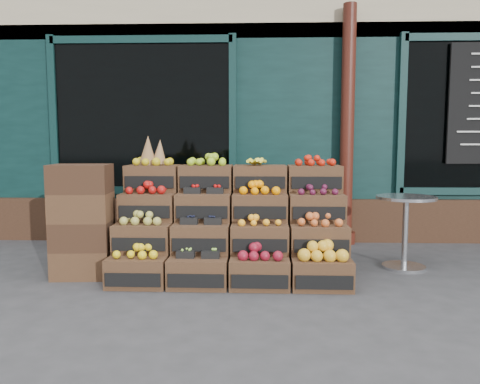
{
  "coord_description": "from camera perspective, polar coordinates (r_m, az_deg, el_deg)",
  "views": [
    {
      "loc": [
        -0.03,
        -4.34,
        1.38
      ],
      "look_at": [
        -0.2,
        0.7,
        0.85
      ],
      "focal_mm": 35.0,
      "sensor_mm": 36.0,
      "label": 1
    }
  ],
  "objects": [
    {
      "name": "spare_crates",
      "position": [
        5.07,
        -18.69,
        -3.38
      ],
      "size": [
        0.61,
        0.44,
        1.16
      ],
      "rotation": [
        0.0,
        0.0,
        0.07
      ],
      "color": "#472E1C",
      "rests_on": "ground"
    },
    {
      "name": "bistro_table",
      "position": [
        5.44,
        19.51,
        -3.64
      ],
      "size": [
        0.64,
        0.64,
        0.8
      ],
      "rotation": [
        0.0,
        0.0,
        0.41
      ],
      "color": "silver",
      "rests_on": "ground"
    },
    {
      "name": "shopkeeper",
      "position": [
        7.45,
        -13.04,
        3.01
      ],
      "size": [
        0.84,
        0.67,
        2.02
      ],
      "primitive_type": "imported",
      "rotation": [
        0.0,
        0.0,
        2.86
      ],
      "color": "#1B5F27",
      "rests_on": "ground"
    },
    {
      "name": "shop_facade",
      "position": [
        9.51,
        2.18,
        12.16
      ],
      "size": [
        12.0,
        6.24,
        4.8
      ],
      "color": "black",
      "rests_on": "ground"
    },
    {
      "name": "crate_display",
      "position": [
        4.96,
        -1.04,
        -4.78
      ],
      "size": [
        2.35,
        1.16,
        1.46
      ],
      "rotation": [
        0.0,
        0.0,
        -0.01
      ],
      "color": "#472E1C",
      "rests_on": "ground"
    },
    {
      "name": "ground",
      "position": [
        4.56,
        2.26,
        -11.64
      ],
      "size": [
        60.0,
        60.0,
        0.0
      ],
      "primitive_type": "plane",
      "color": "#38383A",
      "rests_on": "ground"
    }
  ]
}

